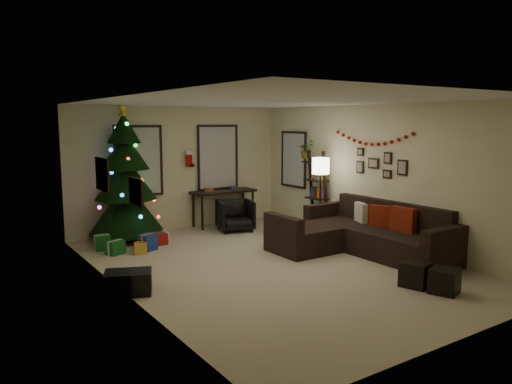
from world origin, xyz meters
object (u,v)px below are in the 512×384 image
Objects in this scene: sofa at (360,236)px; bookshelf at (318,193)px; christmas_tree at (126,183)px; desk_chair at (235,215)px; desk at (223,194)px.

bookshelf is (0.49, 1.76, 0.55)m from sofa.
desk_chair is at bearing -14.34° from christmas_tree.
bookshelf reaches higher than sofa.
sofa reaches higher than desk_chair.
desk_chair is at bearing 143.27° from bookshelf.
christmas_tree is 4.01× the size of desk_chair.
bookshelf is at bearing -20.44° from desk_chair.
christmas_tree is at bearing 132.98° from sofa.
desk reaches higher than desk_chair.
christmas_tree reaches higher than bookshelf.
desk_chair is 1.86m from bookshelf.
christmas_tree is 4.02m from bookshelf.
desk is at bearing 103.83° from sofa.
desk_chair is (-0.08, -0.65, -0.37)m from desk.
sofa is 1.71× the size of bookshelf.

